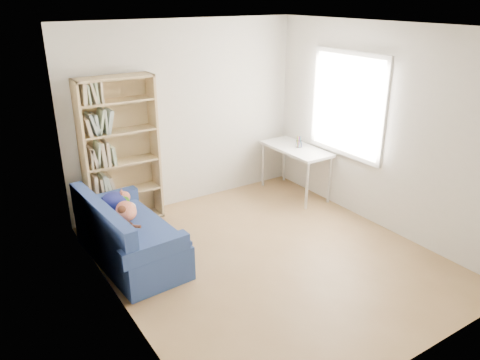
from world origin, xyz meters
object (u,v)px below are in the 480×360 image
sofa (127,236)px  bookshelf (121,158)px  desk (296,152)px  pen_cup (299,143)px

sofa → bookshelf: 1.19m
bookshelf → desk: 2.58m
desk → sofa: bearing=-171.0°
desk → pen_cup: size_ratio=6.57×
bookshelf → pen_cup: 2.61m
sofa → desk: sofa is taller
desk → bookshelf: bearing=168.4°
desk → pen_cup: pen_cup is taller
bookshelf → desk: (2.52, -0.52, -0.23)m
sofa → pen_cup: pen_cup is taller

